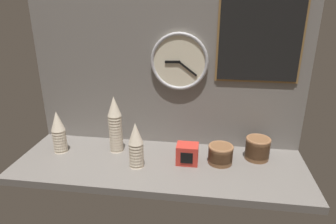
{
  "coord_description": "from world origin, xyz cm",
  "views": [
    {
      "loc": [
        25.41,
        -143.76,
        85.62
      ],
      "look_at": [
        4.04,
        4.0,
        28.51
      ],
      "focal_mm": 32.0,
      "sensor_mm": 36.0,
      "label": 1
    }
  ],
  "objects_px": {
    "cup_stack_center": "(136,145)",
    "bowl_stack_far_right": "(258,148)",
    "menu_board": "(260,38)",
    "bowl_stack_right": "(221,154)",
    "napkin_dispenser": "(187,154)",
    "cup_stack_far_left": "(59,132)",
    "cup_stack_center_left": "(115,124)",
    "wall_clock": "(179,62)"
  },
  "relations": [
    {
      "from": "cup_stack_far_left",
      "to": "bowl_stack_right",
      "type": "distance_m",
      "value": 0.94
    },
    {
      "from": "bowl_stack_far_right",
      "to": "menu_board",
      "type": "height_order",
      "value": "menu_board"
    },
    {
      "from": "bowl_stack_right",
      "to": "menu_board",
      "type": "relative_size",
      "value": 0.29
    },
    {
      "from": "wall_clock",
      "to": "napkin_dispenser",
      "type": "relative_size",
      "value": 2.77
    },
    {
      "from": "cup_stack_far_left",
      "to": "napkin_dispenser",
      "type": "xyz_separation_m",
      "value": [
        0.75,
        -0.03,
        -0.07
      ]
    },
    {
      "from": "cup_stack_center_left",
      "to": "napkin_dispenser",
      "type": "relative_size",
      "value": 2.86
    },
    {
      "from": "cup_stack_center_left",
      "to": "cup_stack_far_left",
      "type": "height_order",
      "value": "cup_stack_center_left"
    },
    {
      "from": "wall_clock",
      "to": "menu_board",
      "type": "xyz_separation_m",
      "value": [
        0.43,
        0.01,
        0.14
      ]
    },
    {
      "from": "bowl_stack_far_right",
      "to": "wall_clock",
      "type": "bearing_deg",
      "value": 165.78
    },
    {
      "from": "cup_stack_center",
      "to": "napkin_dispenser",
      "type": "bearing_deg",
      "value": 15.46
    },
    {
      "from": "wall_clock",
      "to": "napkin_dispenser",
      "type": "bearing_deg",
      "value": -71.31
    },
    {
      "from": "cup_stack_center_left",
      "to": "cup_stack_center",
      "type": "distance_m",
      "value": 0.23
    },
    {
      "from": "cup_stack_center",
      "to": "bowl_stack_right",
      "type": "xyz_separation_m",
      "value": [
        0.45,
        0.1,
        -0.07
      ]
    },
    {
      "from": "wall_clock",
      "to": "napkin_dispenser",
      "type": "xyz_separation_m",
      "value": [
        0.07,
        -0.22,
        -0.46
      ]
    },
    {
      "from": "cup_stack_far_left",
      "to": "bowl_stack_far_right",
      "type": "xyz_separation_m",
      "value": [
        1.14,
        0.08,
        -0.06
      ]
    },
    {
      "from": "wall_clock",
      "to": "menu_board",
      "type": "bearing_deg",
      "value": 1.18
    },
    {
      "from": "menu_board",
      "to": "cup_stack_far_left",
      "type": "bearing_deg",
      "value": -169.55
    },
    {
      "from": "cup_stack_far_left",
      "to": "napkin_dispenser",
      "type": "distance_m",
      "value": 0.76
    },
    {
      "from": "cup_stack_center",
      "to": "wall_clock",
      "type": "distance_m",
      "value": 0.53
    },
    {
      "from": "cup_stack_center",
      "to": "bowl_stack_right",
      "type": "bearing_deg",
      "value": 12.64
    },
    {
      "from": "cup_stack_center_left",
      "to": "bowl_stack_far_right",
      "type": "height_order",
      "value": "cup_stack_center_left"
    },
    {
      "from": "cup_stack_far_left",
      "to": "napkin_dispenser",
      "type": "relative_size",
      "value": 2.14
    },
    {
      "from": "cup_stack_center_left",
      "to": "napkin_dispenser",
      "type": "distance_m",
      "value": 0.45
    },
    {
      "from": "bowl_stack_right",
      "to": "napkin_dispenser",
      "type": "height_order",
      "value": "napkin_dispenser"
    },
    {
      "from": "bowl_stack_far_right",
      "to": "napkin_dispenser",
      "type": "bearing_deg",
      "value": -164.94
    },
    {
      "from": "cup_stack_center_left",
      "to": "menu_board",
      "type": "xyz_separation_m",
      "value": [
        0.78,
        0.15,
        0.48
      ]
    },
    {
      "from": "cup_stack_center",
      "to": "bowl_stack_far_right",
      "type": "relative_size",
      "value": 1.85
    },
    {
      "from": "cup_stack_center",
      "to": "cup_stack_far_left",
      "type": "distance_m",
      "value": 0.5
    },
    {
      "from": "cup_stack_center_left",
      "to": "wall_clock",
      "type": "distance_m",
      "value": 0.52
    },
    {
      "from": "bowl_stack_far_right",
      "to": "cup_stack_center_left",
      "type": "bearing_deg",
      "value": -178.54
    },
    {
      "from": "cup_stack_center",
      "to": "wall_clock",
      "type": "bearing_deg",
      "value": 56.77
    },
    {
      "from": "bowl_stack_far_right",
      "to": "menu_board",
      "type": "bearing_deg",
      "value": 104.21
    },
    {
      "from": "cup_stack_center_left",
      "to": "bowl_stack_far_right",
      "type": "relative_size",
      "value": 2.47
    },
    {
      "from": "bowl_stack_right",
      "to": "bowl_stack_far_right",
      "type": "bearing_deg",
      "value": 20.62
    },
    {
      "from": "cup_stack_center",
      "to": "menu_board",
      "type": "relative_size",
      "value": 0.53
    },
    {
      "from": "menu_board",
      "to": "napkin_dispenser",
      "type": "bearing_deg",
      "value": -147.07
    },
    {
      "from": "cup_stack_far_left",
      "to": "menu_board",
      "type": "distance_m",
      "value": 1.25
    },
    {
      "from": "cup_stack_far_left",
      "to": "bowl_stack_right",
      "type": "bearing_deg",
      "value": 0.06
    },
    {
      "from": "cup_stack_center_left",
      "to": "napkin_dispenser",
      "type": "xyz_separation_m",
      "value": [
        0.43,
        -0.08,
        -0.12
      ]
    },
    {
      "from": "cup_stack_center_left",
      "to": "menu_board",
      "type": "relative_size",
      "value": 0.7
    },
    {
      "from": "bowl_stack_right",
      "to": "wall_clock",
      "type": "relative_size",
      "value": 0.42
    },
    {
      "from": "bowl_stack_far_right",
      "to": "wall_clock",
      "type": "distance_m",
      "value": 0.66
    }
  ]
}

